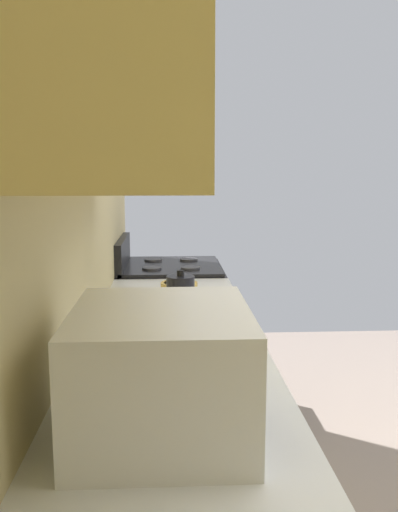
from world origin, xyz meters
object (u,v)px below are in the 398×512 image
at_px(bowl, 179,286).
at_px(microwave, 163,371).
at_px(kettle, 181,293).
at_px(oven_range, 172,337).

bearing_deg(bowl, microwave, 177.52).
bearing_deg(kettle, bowl, 0.00).
bearing_deg(microwave, kettle, -3.33).
distance_m(microwave, bowl, 1.41).
relative_size(oven_range, kettle, 6.31).
distance_m(microwave, kettle, 1.05).
height_order(oven_range, microwave, microwave).
bearing_deg(microwave, oven_range, -0.66).
relative_size(oven_range, microwave, 2.43).
xyz_separation_m(microwave, bowl, (1.41, -0.06, -0.12)).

